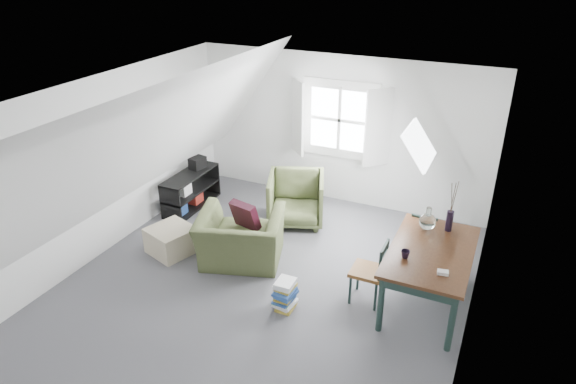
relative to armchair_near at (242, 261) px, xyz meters
The scene contains 24 objects.
floor 0.65m from the armchair_near, 30.95° to the right, with size 5.50×5.50×0.00m, color #4E4E54.
ceiling 2.58m from the armchair_near, 30.95° to the right, with size 5.50×5.50×0.00m, color white.
wall_back 2.78m from the armchair_near, 77.00° to the left, with size 5.00×5.00×0.00m, color white.
wall_front 3.37m from the armchair_near, 79.75° to the right, with size 5.00×5.00×0.00m, color white.
wall_left 2.33m from the armchair_near, behind, with size 5.50×5.50×0.00m, color white.
wall_right 3.32m from the armchair_near, ahead, with size 5.50×5.50×0.00m, color white.
slope_left 2.06m from the armchair_near, 161.38° to the right, with size 5.50×5.50×0.00m, color white.
slope_right 2.78m from the armchair_near, ahead, with size 5.50×5.50×0.00m, color white.
dormer_window 2.81m from the armchair_near, 76.60° to the left, with size 1.71×0.35×1.30m.
skylight 2.90m from the armchair_near, 24.61° to the left, with size 0.55×0.75×0.04m, color white.
armchair_near is the anchor object (origin of this frame).
armchair_far 1.39m from the armchair_near, 80.50° to the left, with size 0.86×0.88×0.80m, color #404A26.
throw_pillow 0.68m from the armchair_near, 90.00° to the left, with size 0.40×0.11×0.40m, color #350E1A.
ottoman 1.07m from the armchair_near, 168.96° to the right, with size 0.58×0.58×0.39m, color #BAAE90.
dining_table 2.63m from the armchair_near, ahead, with size 0.95×1.58×0.79m.
demijohn 2.62m from the armchair_near, 13.18° to the left, with size 0.21×0.21×0.30m.
vase_twigs 2.88m from the armchair_near, 14.03° to the left, with size 0.09×0.10×0.67m.
cup 2.43m from the armchair_near, ahead, with size 0.10×0.10×0.10m, color black.
paper_box 2.87m from the armchair_near, ahead, with size 0.12×0.08×0.04m, color white.
dining_chair_far 2.55m from the armchair_near, 23.20° to the left, with size 0.39×0.39×0.82m.
dining_chair_near 1.93m from the armchair_near, ahead, with size 0.40×0.40×0.85m.
media_shelf 1.94m from the armchair_near, 145.83° to the left, with size 0.40×1.19×0.61m.
electronics_box 2.21m from the armchair_near, 139.23° to the left, with size 0.19×0.27×0.21m, color black.
magazine_stack 1.22m from the armchair_near, 34.33° to the right, with size 0.28×0.33×0.38m.
Camera 1 is at (2.57, -4.94, 4.04)m, focal length 32.00 mm.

